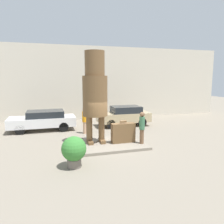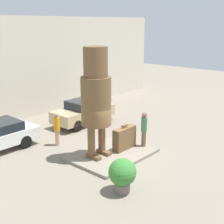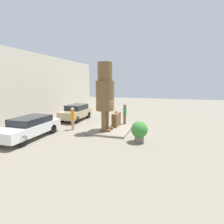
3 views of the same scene
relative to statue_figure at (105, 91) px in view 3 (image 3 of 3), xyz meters
name	(u,v)px [view 3 (image 3 of 3)]	position (x,y,z in m)	size (l,w,h in m)	color
ground_plane	(112,130)	(0.70, -0.31, -3.12)	(60.00, 60.00, 0.00)	gray
pedestal	(112,129)	(0.70, -0.31, -3.05)	(3.97, 2.93, 0.15)	gray
building_backdrop	(23,88)	(0.70, 8.31, 0.20)	(28.00, 0.60, 6.64)	beige
statue_figure	(105,91)	(0.00, 0.00, 0.00)	(1.38, 1.38, 5.09)	brown
giant_suitcase	(116,119)	(1.51, -0.45, -2.42)	(1.35, 0.42, 1.28)	brown
tourist	(125,113)	(2.43, -0.96, -2.00)	(0.30, 0.30, 1.79)	brown
parked_car_white	(29,127)	(-2.91, 4.49, -2.34)	(4.67, 1.89, 1.44)	silver
parked_car_tan	(76,112)	(3.25, 4.29, -2.29)	(4.09, 1.74, 1.56)	tan
planter_pot	(139,131)	(-1.55, -2.85, -2.36)	(1.06, 1.06, 1.35)	#70665B
worker_hivis	(73,118)	(-0.18, 2.70, -2.13)	(0.31, 0.31, 1.81)	tan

